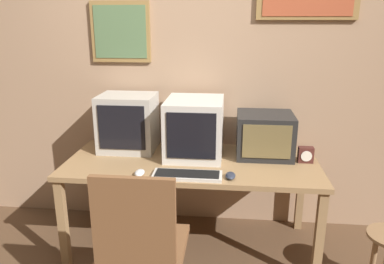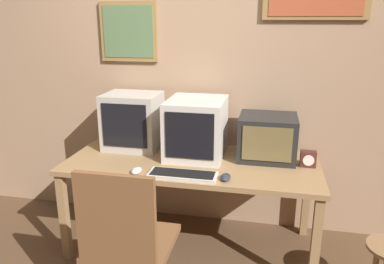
{
  "view_description": "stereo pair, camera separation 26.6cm",
  "coord_description": "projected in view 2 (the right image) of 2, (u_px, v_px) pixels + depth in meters",
  "views": [
    {
      "loc": [
        0.26,
        -1.7,
        1.69
      ],
      "look_at": [
        0.0,
        0.84,
        0.92
      ],
      "focal_mm": 35.0,
      "sensor_mm": 36.0,
      "label": 1
    },
    {
      "loc": [
        0.53,
        -1.66,
        1.69
      ],
      "look_at": [
        0.0,
        0.84,
        0.92
      ],
      "focal_mm": 35.0,
      "sensor_mm": 36.0,
      "label": 2
    }
  ],
  "objects": [
    {
      "name": "mouse_far_corner",
      "position": [
        137.0,
        171.0,
        2.5
      ],
      "size": [
        0.06,
        0.11,
        0.03
      ],
      "color": "silver",
      "rests_on": "desk"
    },
    {
      "name": "monitor_center",
      "position": [
        196.0,
        128.0,
        2.78
      ],
      "size": [
        0.41,
        0.49,
        0.43
      ],
      "color": "beige",
      "rests_on": "desk"
    },
    {
      "name": "monitor_left",
      "position": [
        133.0,
        121.0,
        2.96
      ],
      "size": [
        0.42,
        0.36,
        0.44
      ],
      "color": "#B7B2A8",
      "rests_on": "desk"
    },
    {
      "name": "office_chair",
      "position": [
        129.0,
        257.0,
        2.08
      ],
      "size": [
        0.48,
        0.48,
        0.98
      ],
      "color": "black",
      "rests_on": "ground_plane"
    },
    {
      "name": "wall_back",
      "position": [
        204.0,
        70.0,
        2.99
      ],
      "size": [
        8.0,
        0.08,
        2.6
      ],
      "color": "tan",
      "rests_on": "ground_plane"
    },
    {
      "name": "desk_clock",
      "position": [
        308.0,
        159.0,
        2.6
      ],
      "size": [
        0.11,
        0.06,
        0.11
      ],
      "color": "#4C231E",
      "rests_on": "desk"
    },
    {
      "name": "keyboard_main",
      "position": [
        182.0,
        175.0,
        2.45
      ],
      "size": [
        0.45,
        0.16,
        0.03
      ],
      "color": "beige",
      "rests_on": "desk"
    },
    {
      "name": "desk",
      "position": [
        192.0,
        169.0,
        2.75
      ],
      "size": [
        1.82,
        0.79,
        0.71
      ],
      "color": "#99754C",
      "rests_on": "ground_plane"
    },
    {
      "name": "monitor_right",
      "position": [
        267.0,
        137.0,
        2.74
      ],
      "size": [
        0.41,
        0.38,
        0.32
      ],
      "color": "black",
      "rests_on": "desk"
    },
    {
      "name": "mouse_near_keyboard",
      "position": [
        226.0,
        177.0,
        2.4
      ],
      "size": [
        0.07,
        0.11,
        0.03
      ],
      "color": "#282D3D",
      "rests_on": "desk"
    }
  ]
}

